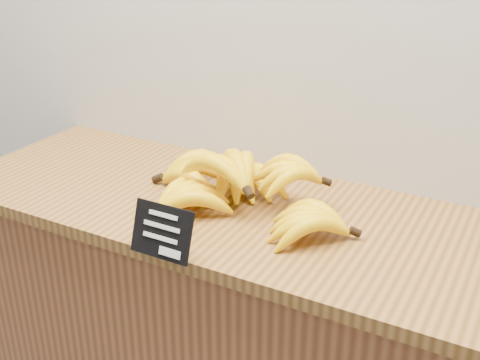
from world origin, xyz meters
name	(u,v)px	position (x,y,z in m)	size (l,w,h in m)	color
counter_top	(250,213)	(-0.14, 2.75, 0.92)	(1.52, 0.54, 0.03)	olive
chalkboard_sign	(162,232)	(-0.19, 2.48, 0.98)	(0.13, 0.01, 0.11)	black
banana_pile	(234,184)	(-0.18, 2.75, 0.98)	(0.55, 0.35, 0.13)	yellow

